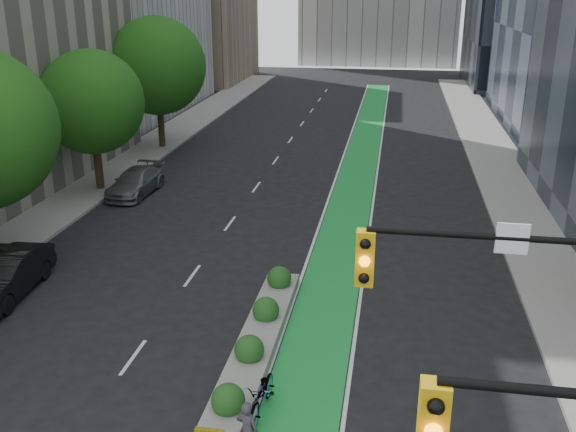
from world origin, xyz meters
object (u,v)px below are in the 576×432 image
(parked_car_left_far, at_px, (136,182))
(parked_car_left_mid, at_px, (5,276))
(median_planter, at_px, (257,340))
(bicycle, at_px, (262,394))
(cyclist, at_px, (247,430))

(parked_car_left_far, bearing_deg, parked_car_left_mid, -87.14)
(median_planter, height_order, parked_car_left_far, parked_car_left_far)
(median_planter, height_order, parked_car_left_mid, parked_car_left_mid)
(bicycle, height_order, cyclist, cyclist)
(median_planter, relative_size, cyclist, 6.59)
(bicycle, xyz_separation_m, parked_car_left_mid, (-10.74, 5.18, 0.26))
(bicycle, relative_size, cyclist, 1.34)
(cyclist, bearing_deg, parked_car_left_far, -47.85)
(median_planter, relative_size, bicycle, 4.93)
(parked_car_left_mid, xyz_separation_m, parked_car_left_far, (-0.02, 12.46, -0.12))
(median_planter, xyz_separation_m, parked_car_left_far, (-9.96, 14.63, 0.31))
(median_planter, xyz_separation_m, bicycle, (0.80, -3.00, 0.17))
(cyclist, distance_m, parked_car_left_mid, 12.79)
(bicycle, distance_m, cyclist, 1.78)
(cyclist, xyz_separation_m, parked_car_left_mid, (-10.74, 6.94, 0.03))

